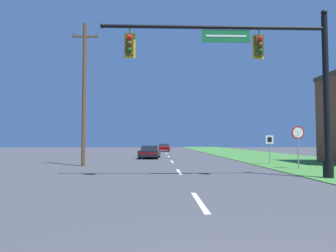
% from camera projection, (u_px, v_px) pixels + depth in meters
% --- Properties ---
extents(grass_verge_right, '(10.00, 110.00, 0.04)m').
position_uv_depth(grass_verge_right, '(265.00, 156.00, 32.39)').
color(grass_verge_right, '#428438').
rests_on(grass_verge_right, ground).
extents(road_center_line, '(0.16, 34.80, 0.01)m').
position_uv_depth(road_center_line, '(172.00, 162.00, 24.06)').
color(road_center_line, silver).
rests_on(road_center_line, ground).
extents(signal_mast, '(10.31, 0.47, 7.58)m').
position_uv_depth(signal_mast, '(269.00, 74.00, 13.33)').
color(signal_mast, black).
rests_on(signal_mast, grass_verge_right).
extents(car_ahead, '(2.11, 4.68, 1.19)m').
position_uv_depth(car_ahead, '(150.00, 152.00, 29.30)').
color(car_ahead, black).
rests_on(car_ahead, ground).
extents(far_car, '(1.82, 4.58, 1.19)m').
position_uv_depth(far_car, '(164.00, 148.00, 49.69)').
color(far_car, black).
rests_on(far_car, ground).
extents(stop_sign, '(0.76, 0.07, 2.50)m').
position_uv_depth(stop_sign, '(298.00, 138.00, 17.71)').
color(stop_sign, gray).
rests_on(stop_sign, grass_verge_right).
extents(route_sign_post, '(0.55, 0.06, 2.03)m').
position_uv_depth(route_sign_post, '(270.00, 143.00, 21.13)').
color(route_sign_post, gray).
rests_on(route_sign_post, grass_verge_right).
extents(utility_pole_near, '(1.80, 0.26, 9.66)m').
position_uv_depth(utility_pole_near, '(84.00, 92.00, 20.11)').
color(utility_pole_near, brown).
rests_on(utility_pole_near, ground).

